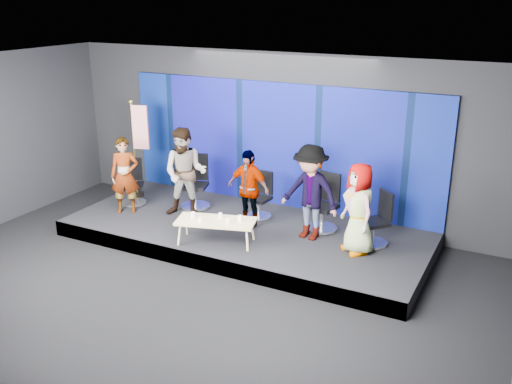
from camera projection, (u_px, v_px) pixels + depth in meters
ground at (172, 298)px, 9.11m from camera, size 10.00×10.00×0.00m
room_walls at (164, 151)px, 8.30m from camera, size 10.02×8.02×3.51m
riser at (246, 234)px, 11.15m from camera, size 7.00×3.00×0.30m
backdrop at (278, 145)px, 11.89m from camera, size 7.00×0.08×2.60m
chair_a at (133, 189)px, 12.22m from camera, size 0.76×0.76×0.97m
panelist_a at (125, 176)px, 11.60m from camera, size 0.69×0.63×1.58m
chair_b at (196, 190)px, 12.01m from camera, size 0.80×0.80×1.13m
panelist_b at (185, 173)px, 11.37m from camera, size 1.05×0.93×1.82m
chair_c at (260, 203)px, 11.48m from camera, size 0.57×0.57×0.94m
panelist_c at (248, 188)px, 10.91m from camera, size 0.92×0.44×1.52m
chair_d at (324, 212)px, 10.87m from camera, size 0.71×0.71×1.10m
panelist_d at (310, 192)px, 10.32m from camera, size 1.24×0.85×1.78m
chair_e at (376, 227)px, 10.22m from camera, size 0.80×0.80×1.00m
panelist_e at (359, 209)px, 9.76m from camera, size 0.93×0.91×1.62m
coffee_table at (216, 222)px, 10.26m from camera, size 1.53×0.98×0.44m
mug_a at (193, 215)px, 10.37m from camera, size 0.09×0.09×0.10m
mug_b at (200, 219)px, 10.18m from camera, size 0.07×0.07×0.09m
mug_c at (220, 215)px, 10.35m from camera, size 0.08×0.08×0.09m
mug_d at (228, 221)px, 10.11m from camera, size 0.07×0.07×0.09m
mug_e at (240, 218)px, 10.20m from camera, size 0.09×0.09×0.10m
flag_stand at (139, 147)px, 12.36m from camera, size 0.49×0.29×2.17m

